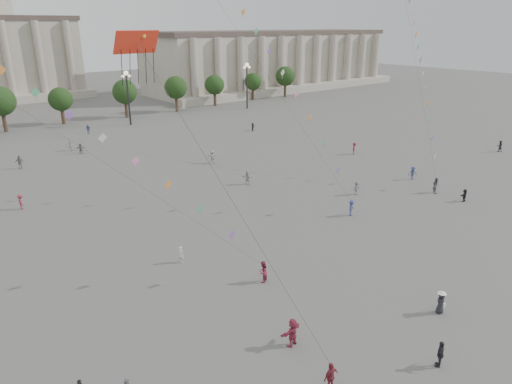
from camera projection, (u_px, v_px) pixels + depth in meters
ground at (366, 312)px, 32.31m from camera, size 360.00×360.00×0.00m
hall_east at (274, 60)px, 142.07m from camera, size 84.00×26.22×17.20m
tree_row at (36, 101)px, 86.81m from camera, size 137.12×5.12×8.00m
lamp_post_mid_east at (127, 88)px, 89.32m from camera, size 2.00×0.90×10.65m
lamp_post_far_east at (247, 77)px, 107.25m from camera, size 2.00×0.90×10.65m
person_crowd_0 at (88, 129)px, 84.55m from camera, size 0.98×0.44×1.64m
person_crowd_3 at (464, 195)px, 52.16m from camera, size 1.39×0.48×1.48m
person_crowd_4 at (70, 146)px, 73.02m from camera, size 1.61×1.15×1.68m
person_crowd_6 at (357, 188)px, 54.17m from camera, size 1.15×0.74×1.69m
person_crowd_7 at (248, 178)px, 57.74m from camera, size 1.55×1.51×1.77m
person_crowd_8 at (354, 148)px, 71.01m from camera, size 1.37×1.27×1.86m
person_crowd_9 at (253, 127)px, 86.60m from camera, size 1.44×1.11×1.52m
person_crowd_12 at (81, 148)px, 71.40m from camera, size 1.61×0.89×1.65m
person_crowd_13 at (181, 254)px, 38.80m from camera, size 0.57×0.65×1.51m
person_crowd_14 at (413, 173)px, 59.50m from camera, size 1.29×1.21×1.75m
person_crowd_15 at (500, 146)px, 72.51m from camera, size 1.11×1.09×1.80m
person_crowd_16 at (20, 162)px, 63.90m from camera, size 1.16×0.66×1.86m
person_crowd_17 at (21, 202)px, 49.96m from camera, size 0.64×1.10×1.70m
person_crowd_19 at (212, 157)px, 66.46m from camera, size 1.88×0.99×1.94m
tourist_0 at (331, 376)px, 25.20m from camera, size 1.05×0.45×1.78m
tourist_2 at (292, 332)px, 28.68m from camera, size 1.83×0.78×1.92m
tourist_4 at (440, 354)px, 26.95m from camera, size 1.10×0.79×1.73m
kite_flyer_0 at (263, 272)px, 35.80m from camera, size 1.08×0.99×1.78m
kite_flyer_1 at (352, 208)px, 48.26m from camera, size 1.27×1.01×1.72m
kite_flyer_2 at (436, 185)px, 54.85m from camera, size 1.09×1.16×1.89m
hat_person at (441, 302)px, 31.98m from camera, size 0.92×0.77×1.69m
dragon_kite at (140, 61)px, 21.04m from camera, size 4.27×4.12×19.44m
kite_train_east at (408, 0)px, 66.71m from camera, size 25.88×28.78×54.64m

